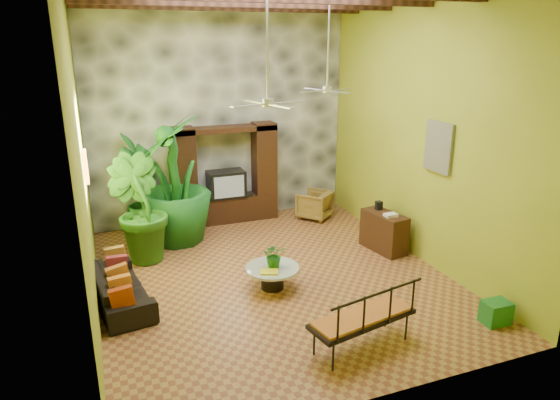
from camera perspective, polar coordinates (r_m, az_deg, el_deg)
name	(u,v)px	position (r m, az deg, el deg)	size (l,w,h in m)	color
ground	(272,276)	(9.24, -0.91, -8.70)	(7.00, 7.00, 0.00)	brown
back_wall	(220,114)	(11.73, -6.92, 9.77)	(6.00, 0.02, 5.00)	olive
left_wall	(80,156)	(7.94, -21.88, 4.72)	(0.02, 7.00, 5.00)	olive
right_wall	(421,130)	(9.83, 15.83, 7.66)	(0.02, 7.00, 5.00)	olive
stone_accent_wall	(220,114)	(11.67, -6.84, 9.73)	(5.98, 0.10, 4.98)	#3D3F45
entertainment_center	(226,182)	(11.70, -6.20, 2.08)	(2.40, 0.55, 2.30)	black
ceiling_fan_front	(268,89)	(7.85, -1.42, 12.53)	(1.28, 1.28, 1.86)	silver
ceiling_fan_back	(327,79)	(10.02, 5.44, 13.63)	(1.28, 1.28, 1.86)	silver
wall_art_mask	(86,166)	(9.00, -21.33, 3.59)	(0.06, 0.32, 0.55)	gold
wall_art_painting	(439,147)	(9.38, 17.68, 5.77)	(0.06, 0.70, 0.90)	#286994
sofa	(120,288)	(8.65, -17.83, -9.52)	(1.91, 0.75, 0.56)	black
wicker_armchair	(315,205)	(12.04, 3.98, -0.53)	(0.71, 0.73, 0.67)	brown
tall_plant_a	(141,185)	(11.24, -15.55, 1.70)	(1.19, 0.80, 2.25)	#185D1E
tall_plant_b	(138,209)	(9.89, -15.94, -1.00)	(1.15, 0.93, 2.10)	#25641A
tall_plant_c	(174,180)	(10.57, -12.03, 2.24)	(1.52, 1.52, 2.71)	#185D1D
coffee_table	(272,275)	(8.72, -0.89, -8.52)	(0.93, 0.93, 0.40)	black
centerpiece_plant	(274,255)	(8.59, -0.64, -6.31)	(0.39, 0.34, 0.43)	#1D6119
yellow_tray	(269,272)	(8.45, -1.25, -8.21)	(0.30, 0.21, 0.03)	yellow
iron_bench	(365,316)	(7.08, 9.72, -12.94)	(1.64, 0.87, 0.57)	black
side_console	(384,232)	(10.39, 11.78, -3.57)	(0.45, 0.99, 0.80)	#3E1E13
green_bin	(496,312)	(8.44, 23.45, -11.70)	(0.41, 0.31, 0.36)	#1F7437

